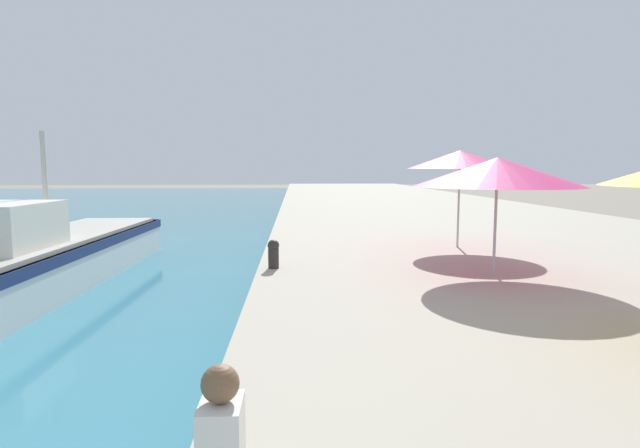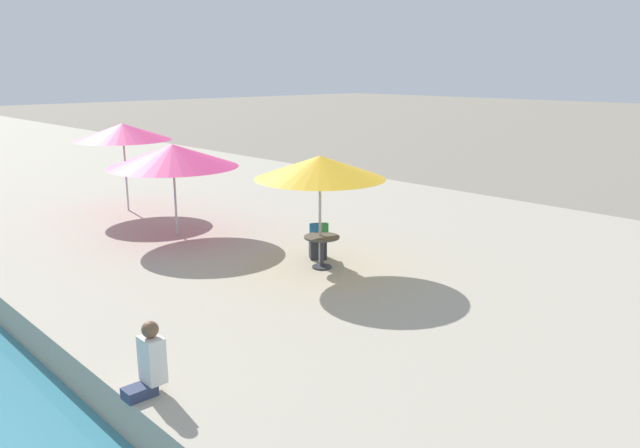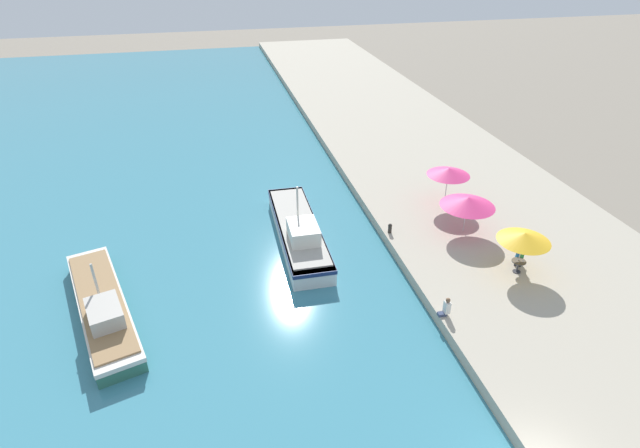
# 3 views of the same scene
# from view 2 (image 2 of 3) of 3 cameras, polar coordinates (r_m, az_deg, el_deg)

# --- Properties ---
(quay_promenade) EXTENTS (16.00, 90.00, 0.71)m
(quay_promenade) POSITION_cam_2_polar(r_m,az_deg,el_deg) (37.66, -25.40, 5.38)
(quay_promenade) COLOR #B2A893
(quay_promenade) RESTS_ON ground_plane
(cafe_umbrella_pink) EXTENTS (2.92, 2.92, 2.54)m
(cafe_umbrella_pink) POSITION_cam_2_polar(r_m,az_deg,el_deg) (13.75, 0.00, 5.20)
(cafe_umbrella_pink) COLOR #B7B7B7
(cafe_umbrella_pink) RESTS_ON quay_promenade
(cafe_umbrella_white) EXTENTS (3.45, 3.45, 2.47)m
(cafe_umbrella_white) POSITION_cam_2_polar(r_m,az_deg,el_deg) (16.97, -13.31, 6.09)
(cafe_umbrella_white) COLOR #B7B7B7
(cafe_umbrella_white) RESTS_ON quay_promenade
(cafe_umbrella_striped) EXTENTS (2.96, 2.96, 2.75)m
(cafe_umbrella_striped) POSITION_cam_2_polar(r_m,az_deg,el_deg) (20.49, -17.59, 8.03)
(cafe_umbrella_striped) COLOR #B7B7B7
(cafe_umbrella_striped) RESTS_ON quay_promenade
(cafe_table) EXTENTS (0.80, 0.80, 0.74)m
(cafe_table) POSITION_cam_2_polar(r_m,az_deg,el_deg) (14.03, 0.17, -1.94)
(cafe_table) COLOR #333338
(cafe_table) RESTS_ON quay_promenade
(cafe_chair_left) EXTENTS (0.57, 0.58, 0.91)m
(cafe_chair_left) POSITION_cam_2_polar(r_m,az_deg,el_deg) (14.78, -0.28, -1.96)
(cafe_chair_left) COLOR #2D2D33
(cafe_chair_left) RESTS_ON quay_promenade
(cafe_chair_right) EXTENTS (0.58, 0.59, 0.91)m
(cafe_chair_right) POSITION_cam_2_polar(r_m,az_deg,el_deg) (14.78, -0.07, -1.95)
(cafe_chair_right) COLOR #2D2D33
(cafe_chair_right) RESTS_ON quay_promenade
(person_at_quay) EXTENTS (0.57, 0.36, 1.05)m
(person_at_quay) POSITION_cam_2_polar(r_m,az_deg,el_deg) (9.08, -15.34, -12.07)
(person_at_quay) COLOR #333D5B
(person_at_quay) RESTS_ON quay_promenade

